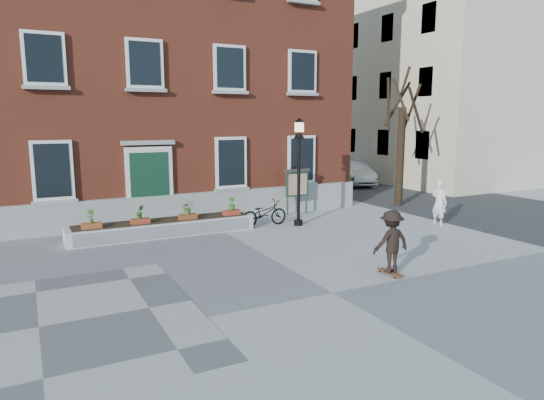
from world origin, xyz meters
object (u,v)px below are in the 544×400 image
skateboarder (391,242)px  lamp_post (299,157)px  notice_board (297,184)px  bystander (439,202)px  bicycle (264,213)px  parked_car (353,173)px

skateboarder → lamp_post: bearing=82.2°
notice_board → bystander: bearing=-48.9°
bicycle → parked_car: parked_car is taller
parked_car → skateboarder: bearing=-104.1°
lamp_post → notice_board: size_ratio=2.10×
bicycle → lamp_post: 2.42m
bicycle → notice_board: bearing=-59.6°
bystander → skateboarder: bystander is taller
parked_car → bystander: size_ratio=2.53×
bystander → notice_board: size_ratio=0.92×
parked_car → notice_board: bearing=-120.7°
bystander → notice_board: notice_board is taller
bicycle → notice_board: (2.18, 1.36, 0.79)m
bicycle → bystander: bearing=-117.3°
bystander → skateboarder: size_ratio=1.03×
bystander → notice_board: bearing=35.0°
lamp_post → skateboarder: lamp_post is taller
bicycle → parked_car: 12.39m
bicycle → lamp_post: (1.19, -0.47, 2.06)m
parked_car → skateboarder: 16.99m
parked_car → bystander: (-3.89, -10.49, 0.14)m
parked_car → notice_board: (-7.53, -6.32, 0.55)m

